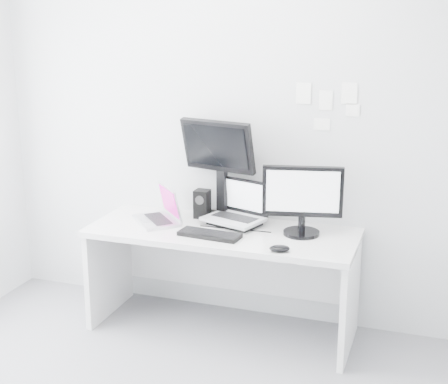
{
  "coord_description": "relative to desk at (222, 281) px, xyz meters",
  "views": [
    {
      "loc": [
        1.35,
        -2.66,
        2.12
      ],
      "look_at": [
        0.02,
        1.23,
        1.0
      ],
      "focal_mm": 52.33,
      "sensor_mm": 36.0,
      "label": 1
    }
  ],
  "objects": [
    {
      "name": "wall_note_0",
      "position": [
        0.45,
        0.34,
        1.26
      ],
      "size": [
        0.1,
        0.0,
        0.14
      ],
      "primitive_type": "cube",
      "color": "white",
      "rests_on": "back_wall"
    },
    {
      "name": "wall_note_3",
      "position": [
        0.58,
        0.34,
        1.05
      ],
      "size": [
        0.11,
        0.0,
        0.08
      ],
      "primitive_type": "cube",
      "color": "white",
      "rests_on": "back_wall"
    },
    {
      "name": "mouse",
      "position": [
        0.47,
        -0.28,
        0.39
      ],
      "size": [
        0.14,
        0.12,
        0.04
      ],
      "primitive_type": "ellipsoid",
      "rotation": [
        0.0,
        0.0,
        0.31
      ],
      "color": "black",
      "rests_on": "desk"
    },
    {
      "name": "keyboard",
      "position": [
        -0.03,
        -0.16,
        0.38
      ],
      "size": [
        0.42,
        0.18,
        0.03
      ],
      "primitive_type": "cube",
      "rotation": [
        0.0,
        0.0,
        -0.09
      ],
      "color": "black",
      "rests_on": "desk"
    },
    {
      "name": "dell_laptop",
      "position": [
        0.04,
        0.12,
        0.52
      ],
      "size": [
        0.45,
        0.4,
        0.32
      ],
      "primitive_type": "cube",
      "rotation": [
        0.0,
        0.0,
        -0.32
      ],
      "color": "#B6B9BF",
      "rests_on": "desk"
    },
    {
      "name": "desk",
      "position": [
        0.0,
        0.0,
        0.0
      ],
      "size": [
        1.8,
        0.7,
        0.73
      ],
      "primitive_type": "cube",
      "color": "silver",
      "rests_on": "ground"
    },
    {
      "name": "wall_note_4",
      "position": [
        0.78,
        0.34,
        1.16
      ],
      "size": [
        0.09,
        0.0,
        0.08
      ],
      "primitive_type": "cube",
      "color": "white",
      "rests_on": "back_wall"
    },
    {
      "name": "wall_note_1",
      "position": [
        0.6,
        0.34,
        1.22
      ],
      "size": [
        0.09,
        0.0,
        0.13
      ],
      "primitive_type": "cube",
      "color": "white",
      "rests_on": "back_wall"
    },
    {
      "name": "macbook",
      "position": [
        -0.49,
        0.01,
        0.5
      ],
      "size": [
        0.44,
        0.44,
        0.27
      ],
      "primitive_type": "cube",
      "rotation": [
        0.0,
        0.0,
        -0.82
      ],
      "color": "#BABAC0",
      "rests_on": "desk"
    },
    {
      "name": "wall_note_2",
      "position": [
        0.75,
        0.34,
        1.26
      ],
      "size": [
        0.1,
        0.0,
        0.14
      ],
      "primitive_type": "cube",
      "color": "white",
      "rests_on": "back_wall"
    },
    {
      "name": "rear_monitor",
      "position": [
        -0.1,
        0.23,
        0.73
      ],
      "size": [
        0.56,
        0.3,
        0.73
      ],
      "primitive_type": "cube",
      "rotation": [
        0.0,
        0.0,
        -0.22
      ],
      "color": "black",
      "rests_on": "desk"
    },
    {
      "name": "speaker",
      "position": [
        -0.22,
        0.22,
        0.47
      ],
      "size": [
        0.12,
        0.12,
        0.2
      ],
      "primitive_type": "cube",
      "rotation": [
        0.0,
        0.0,
        0.25
      ],
      "color": "black",
      "rests_on": "desk"
    },
    {
      "name": "samsung_monitor",
      "position": [
        0.52,
        0.08,
        0.6
      ],
      "size": [
        0.56,
        0.34,
        0.48
      ],
      "primitive_type": "cube",
      "rotation": [
        0.0,
        0.0,
        0.21
      ],
      "color": "black",
      "rests_on": "desk"
    },
    {
      "name": "back_wall",
      "position": [
        0.0,
        0.35,
        0.99
      ],
      "size": [
        3.6,
        0.0,
        3.6
      ],
      "primitive_type": "plane",
      "rotation": [
        1.57,
        0.0,
        0.0
      ],
      "color": "silver",
      "rests_on": "ground"
    }
  ]
}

